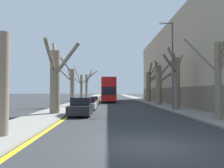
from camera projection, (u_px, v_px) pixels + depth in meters
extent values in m
plane|color=#2B2D30|center=(147.00, 145.00, 8.03)|extent=(300.00, 300.00, 0.00)
cube|color=gray|center=(89.00, 98.00, 57.87)|extent=(3.10, 120.00, 0.12)
cube|color=gray|center=(136.00, 98.00, 58.14)|extent=(3.10, 120.00, 0.12)
cube|color=tan|center=(199.00, 64.00, 33.92)|extent=(10.00, 43.78, 12.51)
cube|color=#6B5E4C|center=(167.00, 96.00, 33.66)|extent=(0.12, 42.90, 2.50)
cube|color=yellow|center=(96.00, 98.00, 57.90)|extent=(0.24, 120.00, 0.01)
cylinder|color=#7A6B56|center=(3.00, 85.00, 9.31)|extent=(0.51, 0.51, 4.54)
cylinder|color=#7A6B56|center=(55.00, 83.00, 18.61)|extent=(0.84, 0.84, 5.44)
cylinder|color=#7A6B56|center=(54.00, 54.00, 19.60)|extent=(0.92, 2.13, 2.45)
cylinder|color=#7A6B56|center=(50.00, 57.00, 17.40)|extent=(0.47, 2.76, 2.70)
cylinder|color=#7A6B56|center=(67.00, 59.00, 18.32)|extent=(2.42, 1.09, 2.79)
cylinder|color=#7A6B56|center=(72.00, 88.00, 27.43)|extent=(0.54, 0.54, 4.74)
cylinder|color=#7A6B56|center=(66.00, 75.00, 27.60)|extent=(1.88, 0.49, 1.77)
cylinder|color=#7A6B56|center=(70.00, 76.00, 27.84)|extent=(0.90, 1.00, 2.04)
cylinder|color=#7A6B56|center=(64.00, 62.00, 27.20)|extent=(2.16, 0.85, 2.76)
cylinder|color=#7A6B56|center=(81.00, 89.00, 36.47)|extent=(0.41, 0.41, 4.69)
cylinder|color=#7A6B56|center=(75.00, 79.00, 36.47)|extent=(2.26, 0.21, 1.77)
cylinder|color=#7A6B56|center=(89.00, 77.00, 35.70)|extent=(2.84, 1.87, 2.07)
cylinder|color=#7A6B56|center=(78.00, 76.00, 37.00)|extent=(1.46, 1.14, 3.37)
cylinder|color=#7A6B56|center=(86.00, 88.00, 45.38)|extent=(0.46, 0.46, 5.41)
cylinder|color=#7A6B56|center=(89.00, 75.00, 46.05)|extent=(1.10, 1.34, 1.31)
cylinder|color=#7A6B56|center=(89.00, 77.00, 44.90)|extent=(1.34, 1.34, 3.28)
cylinder|color=#7A6B56|center=(86.00, 77.00, 46.95)|extent=(0.79, 3.13, 2.22)
cylinder|color=#7A6B56|center=(89.00, 78.00, 44.69)|extent=(1.36, 1.72, 1.53)
cylinder|color=#7A6B56|center=(218.00, 82.00, 14.48)|extent=(0.43, 0.43, 5.27)
cylinder|color=#7A6B56|center=(223.00, 49.00, 14.84)|extent=(1.20, 0.76, 2.36)
cylinder|color=#7A6B56|center=(224.00, 62.00, 14.09)|extent=(0.53, 1.05, 1.87)
cylinder|color=#7A6B56|center=(201.00, 55.00, 15.03)|extent=(2.03, 1.21, 2.63)
cylinder|color=#7A6B56|center=(177.00, 84.00, 22.91)|extent=(0.70, 0.70, 5.50)
cylinder|color=#7A6B56|center=(170.00, 64.00, 21.99)|extent=(2.15, 2.19, 1.87)
cylinder|color=#7A6B56|center=(175.00, 62.00, 22.56)|extent=(0.89, 1.14, 1.81)
cylinder|color=#7A6B56|center=(172.00, 57.00, 22.85)|extent=(1.25, 0.58, 2.02)
cylinder|color=#7A6B56|center=(179.00, 63.00, 23.77)|extent=(1.43, 1.82, 1.96)
cylinder|color=#7A6B56|center=(159.00, 85.00, 30.54)|extent=(0.81, 0.81, 5.57)
cylinder|color=#7A6B56|center=(157.00, 67.00, 29.95)|extent=(1.12, 1.63, 1.84)
cylinder|color=#7A6B56|center=(156.00, 75.00, 31.40)|extent=(0.68, 1.89, 1.79)
cylinder|color=#7A6B56|center=(156.00, 73.00, 31.67)|extent=(0.65, 2.36, 1.73)
cylinder|color=#7A6B56|center=(166.00, 77.00, 31.35)|extent=(2.87, 1.81, 2.03)
cylinder|color=#7A6B56|center=(166.00, 69.00, 30.02)|extent=(2.03, 1.57, 2.53)
cylinder|color=#7A6B56|center=(149.00, 87.00, 38.99)|extent=(0.84, 0.84, 5.36)
cylinder|color=#7A6B56|center=(153.00, 70.00, 38.96)|extent=(1.89, 0.60, 2.82)
cylinder|color=#7A6B56|center=(154.00, 76.00, 39.67)|extent=(2.55, 1.53, 2.16)
cylinder|color=#7A6B56|center=(150.00, 70.00, 37.88)|extent=(0.40, 2.62, 2.45)
cylinder|color=#7A6B56|center=(153.00, 79.00, 39.07)|extent=(1.98, 0.34, 1.50)
cylinder|color=#7A6B56|center=(149.00, 79.00, 40.08)|extent=(0.95, 2.34, 2.01)
cube|color=red|center=(109.00, 93.00, 39.66)|extent=(2.44, 10.34, 2.40)
cube|color=red|center=(109.00, 83.00, 39.72)|extent=(2.39, 10.14, 1.40)
cube|color=#A91111|center=(109.00, 79.00, 39.74)|extent=(2.39, 10.14, 0.12)
cube|color=black|center=(109.00, 91.00, 39.67)|extent=(2.47, 9.10, 1.25)
cube|color=black|center=(109.00, 83.00, 39.72)|extent=(2.47, 9.10, 1.06)
cube|color=black|center=(109.00, 91.00, 34.52)|extent=(2.19, 0.06, 1.31)
cylinder|color=black|center=(103.00, 100.00, 36.50)|extent=(0.30, 0.99, 0.99)
cylinder|color=black|center=(115.00, 100.00, 36.54)|extent=(0.30, 0.99, 0.99)
cylinder|color=black|center=(103.00, 99.00, 42.50)|extent=(0.30, 0.99, 0.99)
cylinder|color=black|center=(114.00, 99.00, 42.54)|extent=(0.30, 0.99, 0.99)
cube|color=black|center=(81.00, 109.00, 17.76)|extent=(1.71, 4.05, 0.68)
cube|color=black|center=(81.00, 101.00, 18.02)|extent=(1.51, 2.11, 0.62)
cylinder|color=black|center=(69.00, 113.00, 16.52)|extent=(0.20, 0.64, 0.64)
cylinder|color=black|center=(89.00, 113.00, 16.55)|extent=(0.20, 0.64, 0.64)
cylinder|color=black|center=(74.00, 110.00, 18.95)|extent=(0.20, 0.64, 0.64)
cylinder|color=black|center=(91.00, 110.00, 18.98)|extent=(0.20, 0.64, 0.64)
cube|color=#9EA3AD|center=(87.00, 105.00, 23.53)|extent=(1.87, 4.59, 0.55)
cube|color=black|center=(88.00, 100.00, 23.82)|extent=(1.64, 2.39, 0.65)
cylinder|color=black|center=(78.00, 107.00, 22.13)|extent=(0.20, 0.66, 0.66)
cylinder|color=black|center=(94.00, 107.00, 22.16)|extent=(0.20, 0.66, 0.66)
cylinder|color=black|center=(81.00, 106.00, 24.88)|extent=(0.20, 0.66, 0.66)
cylinder|color=black|center=(96.00, 106.00, 24.92)|extent=(0.20, 0.66, 0.66)
cube|color=olive|center=(91.00, 102.00, 29.75)|extent=(1.83, 3.96, 0.56)
cube|color=black|center=(92.00, 98.00, 30.00)|extent=(1.61, 2.06, 0.54)
cylinder|color=black|center=(85.00, 104.00, 28.54)|extent=(0.20, 0.65, 0.65)
cylinder|color=black|center=(97.00, 104.00, 28.58)|extent=(0.20, 0.65, 0.65)
cylinder|color=black|center=(86.00, 103.00, 30.91)|extent=(0.20, 0.65, 0.65)
cylinder|color=black|center=(98.00, 103.00, 30.95)|extent=(0.20, 0.65, 0.65)
cylinder|color=#4C4F54|center=(173.00, 66.00, 22.09)|extent=(0.16, 0.16, 9.05)
cylinder|color=#4C4F54|center=(167.00, 23.00, 22.21)|extent=(1.10, 0.11, 0.11)
cube|color=beige|center=(162.00, 23.00, 22.20)|extent=(0.44, 0.20, 0.16)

